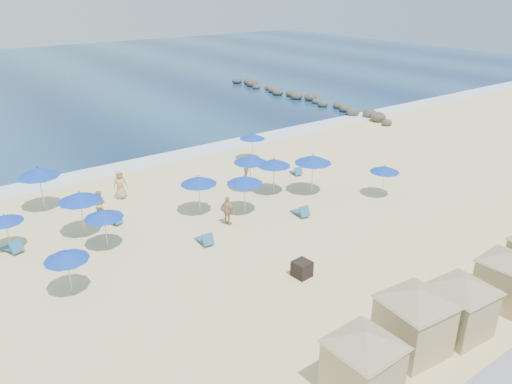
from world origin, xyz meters
TOP-DOWN VIEW (x-y plane):
  - ground at (0.00, 0.00)m, footprint 160.00×160.00m
  - ocean at (0.00, 55.00)m, footprint 160.00×80.00m
  - surf_line at (0.00, 15.50)m, footprint 160.00×2.50m
  - rock_jetty at (24.01, 24.90)m, footprint 2.56×26.66m
  - trash_bin at (-0.16, -3.05)m, footprint 0.83×0.83m
  - cabana_0 at (-3.26, -9.55)m, footprint 4.35×4.35m
  - cabana_1 at (-0.22, -9.18)m, footprint 4.64×4.64m
  - cabana_2 at (2.06, -9.58)m, footprint 4.30×4.30m
  - cabana_3 at (5.34, -9.57)m, footprint 4.29×4.29m
  - umbrella_0 at (-10.46, 7.46)m, footprint 1.79×1.79m
  - umbrella_1 at (-9.15, 1.78)m, footprint 1.92×1.92m
  - umbrella_2 at (-6.89, 6.84)m, footprint 2.27×2.27m
  - umbrella_3 at (-6.44, 4.72)m, footprint 1.96×1.96m
  - umbrella_4 at (-7.77, 11.45)m, footprint 2.41×2.41m
  - umbrella_5 at (-0.56, 5.55)m, footprint 2.12×2.12m
  - umbrella_6 at (1.61, 4.07)m, footprint 2.12×2.12m
  - umbrella_7 at (3.88, 6.69)m, footprint 2.18×2.18m
  - umbrella_8 at (4.77, 5.40)m, footprint 2.13×2.13m
  - umbrella_9 at (7.41, 11.41)m, footprint 1.93×1.93m
  - umbrella_10 at (6.74, 3.98)m, footprint 2.35×2.35m
  - umbrella_11 at (10.03, 1.00)m, footprint 1.86×1.86m
  - beach_chair_1 at (-10.39, 7.16)m, footprint 1.00×1.48m
  - beach_chair_2 at (-5.12, 7.22)m, footprint 0.95×1.29m
  - beach_chair_3 at (-2.18, 2.23)m, footprint 0.67×1.34m
  - beach_chair_4 at (4.03, 1.83)m, footprint 0.75×1.39m
  - beach_chair_5 at (8.13, 7.10)m, footprint 0.77×1.26m
  - beachgoer_0 at (-5.44, 8.49)m, footprint 1.02×0.99m
  - beachgoer_1 at (-0.02, 3.38)m, footprint 0.72×1.08m
  - beachgoer_2 at (4.59, 8.10)m, footprint 1.20×1.19m
  - beachgoer_3 at (-3.41, 10.37)m, footprint 0.98×0.70m

SIDE VIEW (x-z plane):
  - ground at x=0.00m, z-range 0.00..0.00m
  - ocean at x=0.00m, z-range 0.00..0.06m
  - surf_line at x=0.00m, z-range 0.00..0.08m
  - beach_chair_5 at x=8.13m, z-range -0.10..0.55m
  - beach_chair_2 at x=-5.12m, z-range -0.10..0.55m
  - beach_chair_3 at x=-2.18m, z-range -0.11..0.61m
  - beach_chair_4 at x=4.03m, z-range -0.11..0.62m
  - beach_chair_1 at x=-10.39m, z-range -0.12..0.63m
  - rock_jetty at x=24.01m, z-range -0.12..0.84m
  - trash_bin at x=-0.16m, z-range 0.00..0.76m
  - beachgoer_0 at x=-5.44m, z-range 0.00..1.66m
  - beachgoer_2 at x=4.59m, z-range 0.00..1.67m
  - beachgoer_1 at x=-0.02m, z-range 0.00..1.70m
  - beachgoer_3 at x=-3.41m, z-range 0.00..1.85m
  - cabana_3 at x=5.34m, z-range 0.20..2.89m
  - cabana_2 at x=2.06m, z-range 0.20..2.90m
  - cabana_0 at x=-3.26m, z-range 0.20..2.93m
  - cabana_1 at x=-0.22m, z-range 0.21..3.13m
  - umbrella_0 at x=-10.46m, z-range 0.75..2.78m
  - umbrella_11 at x=10.03m, z-range 0.78..2.89m
  - umbrella_1 at x=-9.15m, z-range 0.80..2.98m
  - umbrella_9 at x=7.41m, z-range 0.81..3.00m
  - umbrella_3 at x=-6.44m, z-range 0.82..3.05m
  - umbrella_5 at x=-0.56m, z-range 0.88..3.29m
  - umbrella_6 at x=1.61m, z-range 0.89..3.30m
  - umbrella_8 at x=4.77m, z-range 0.89..3.31m
  - umbrella_7 at x=3.88m, z-range 0.91..3.38m
  - umbrella_2 at x=-6.89m, z-range 0.95..3.53m
  - umbrella_10 at x=6.74m, z-range 0.98..3.65m
  - umbrella_4 at x=-7.77m, z-range 1.01..3.74m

